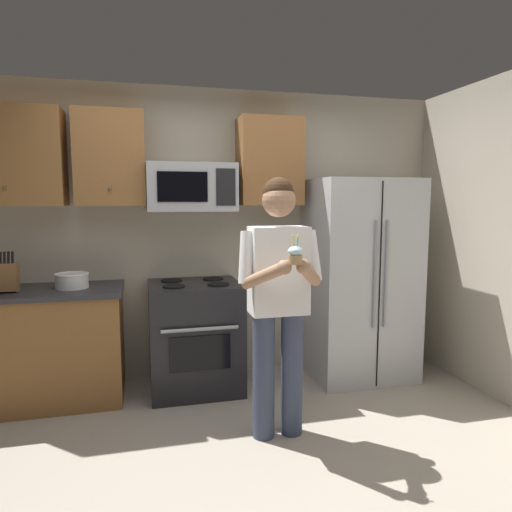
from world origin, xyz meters
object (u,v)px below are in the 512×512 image
at_px(refrigerator, 360,279).
at_px(knife_block, 6,277).
at_px(person, 279,294).
at_px(oven_range, 195,336).
at_px(bowl_large_white, 72,280).
at_px(cupcake, 295,255).
at_px(microwave, 191,188).

distance_m(refrigerator, knife_block, 2.93).
xyz_separation_m(knife_block, person, (1.88, -0.91, -0.04)).
relative_size(refrigerator, knife_block, 5.63).
bearing_deg(person, oven_range, 115.83).
relative_size(bowl_large_white, person, 0.15).
bearing_deg(oven_range, cupcake, -70.26).
height_order(oven_range, person, person).
height_order(microwave, cupcake, microwave).
bearing_deg(microwave, person, -66.75).
distance_m(knife_block, person, 2.09).
xyz_separation_m(oven_range, person, (0.46, -0.94, 0.53)).
height_order(microwave, knife_block, microwave).
height_order(oven_range, cupcake, cupcake).
distance_m(person, cupcake, 0.44).
relative_size(person, cupcake, 10.13).
bearing_deg(knife_block, microwave, 5.97).
relative_size(knife_block, cupcake, 1.84).
bearing_deg(refrigerator, cupcake, -130.25).
height_order(knife_block, person, person).
relative_size(microwave, person, 0.42).
distance_m(microwave, bowl_large_white, 1.22).
distance_m(refrigerator, person, 1.38).
bearing_deg(oven_range, microwave, 89.98).
bearing_deg(cupcake, oven_range, 109.74).
bearing_deg(bowl_large_white, cupcake, -42.14).
height_order(refrigerator, person, refrigerator).
relative_size(oven_range, bowl_large_white, 3.60).
bearing_deg(knife_block, cupcake, -33.46).
bearing_deg(person, cupcake, -90.00).
xyz_separation_m(microwave, cupcake, (0.46, -1.39, -0.43)).
height_order(person, cupcake, person).
bearing_deg(microwave, cupcake, -71.84).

